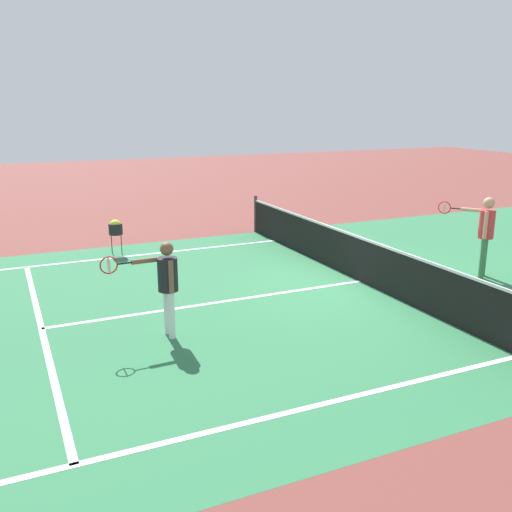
# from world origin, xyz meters

# --- Properties ---
(ground_plane) EXTENTS (60.00, 60.00, 0.00)m
(ground_plane) POSITION_xyz_m (0.00, 0.00, 0.00)
(ground_plane) COLOR brown
(court_surface_inbounds) EXTENTS (10.62, 24.40, 0.00)m
(court_surface_inbounds) POSITION_xyz_m (0.00, 0.00, 0.00)
(court_surface_inbounds) COLOR #2D7247
(court_surface_inbounds) RESTS_ON ground_plane
(line_sideline_left) EXTENTS (0.10, 11.89, 0.01)m
(line_sideline_left) POSITION_xyz_m (-4.11, -5.95, 0.00)
(line_sideline_left) COLOR white
(line_sideline_left) RESTS_ON ground_plane
(line_sideline_right) EXTENTS (0.10, 11.89, 0.01)m
(line_sideline_right) POSITION_xyz_m (4.11, -5.95, 0.00)
(line_sideline_right) COLOR white
(line_sideline_right) RESTS_ON ground_plane
(line_service_near) EXTENTS (8.22, 0.10, 0.01)m
(line_service_near) POSITION_xyz_m (0.00, -6.40, 0.00)
(line_service_near) COLOR white
(line_service_near) RESTS_ON ground_plane
(line_center_service) EXTENTS (0.10, 6.40, 0.01)m
(line_center_service) POSITION_xyz_m (0.00, -3.20, 0.00)
(line_center_service) COLOR white
(line_center_service) RESTS_ON ground_plane
(net) EXTENTS (10.83, 0.09, 1.07)m
(net) POSITION_xyz_m (0.00, 0.00, 0.49)
(net) COLOR #33383D
(net) RESTS_ON ground_plane
(player_near) EXTENTS (0.47, 1.18, 1.57)m
(player_near) POSITION_xyz_m (1.18, -4.54, 0.97)
(player_near) COLOR white
(player_near) RESTS_ON ground_plane
(player_far) EXTENTS (1.14, 0.68, 1.75)m
(player_far) POSITION_xyz_m (0.79, 2.60, 1.10)
(player_far) COLOR #3F7247
(player_far) RESTS_ON ground_plane
(ball_hopper) EXTENTS (0.34, 0.34, 0.87)m
(ball_hopper) POSITION_xyz_m (-4.47, -4.25, 0.68)
(ball_hopper) COLOR black
(ball_hopper) RESTS_ON ground_plane
(tennis_ball_mid_court) EXTENTS (0.07, 0.07, 0.07)m
(tennis_ball_mid_court) POSITION_xyz_m (-2.41, -3.61, 0.03)
(tennis_ball_mid_court) COLOR #CCE033
(tennis_ball_mid_court) RESTS_ON ground_plane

